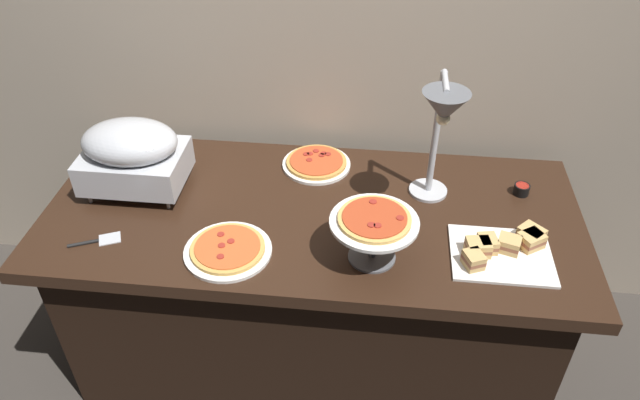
% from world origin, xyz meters
% --- Properties ---
extents(ground_plane, '(8.00, 8.00, 0.00)m').
position_xyz_m(ground_plane, '(0.00, 0.00, 0.00)').
color(ground_plane, '#38332D').
extents(back_wall, '(4.40, 0.04, 2.40)m').
position_xyz_m(back_wall, '(0.00, 0.50, 1.20)').
color(back_wall, tan).
rests_on(back_wall, ground_plane).
extents(buffet_table, '(1.90, 0.84, 0.76)m').
position_xyz_m(buffet_table, '(0.00, 0.00, 0.39)').
color(buffet_table, black).
rests_on(buffet_table, ground_plane).
extents(chafing_dish, '(0.36, 0.27, 0.27)m').
position_xyz_m(chafing_dish, '(-0.66, 0.07, 0.91)').
color(chafing_dish, '#B7BABF').
rests_on(chafing_dish, buffet_table).
extents(heat_lamp, '(0.15, 0.29, 0.49)m').
position_xyz_m(heat_lamp, '(0.41, 0.04, 1.14)').
color(heat_lamp, '#B7BABF').
rests_on(heat_lamp, buffet_table).
extents(pizza_plate_front, '(0.27, 0.27, 0.03)m').
position_xyz_m(pizza_plate_front, '(-0.02, 0.28, 0.77)').
color(pizza_plate_front, white).
rests_on(pizza_plate_front, buffet_table).
extents(pizza_plate_center, '(0.29, 0.29, 0.03)m').
position_xyz_m(pizza_plate_center, '(-0.25, -0.25, 0.77)').
color(pizza_plate_center, white).
rests_on(pizza_plate_center, buffet_table).
extents(pizza_plate_raised_stand, '(0.28, 0.28, 0.17)m').
position_xyz_m(pizza_plate_raised_stand, '(0.22, -0.22, 0.90)').
color(pizza_plate_raised_stand, '#595B60').
rests_on(pizza_plate_raised_stand, buffet_table).
extents(sandwich_platter, '(0.32, 0.26, 0.06)m').
position_xyz_m(sandwich_platter, '(0.64, -0.15, 0.78)').
color(sandwich_platter, white).
rests_on(sandwich_platter, buffet_table).
extents(sauce_cup_near, '(0.06, 0.06, 0.04)m').
position_xyz_m(sauce_cup_near, '(0.75, 0.18, 0.78)').
color(sauce_cup_near, black).
rests_on(sauce_cup_near, buffet_table).
extents(serving_spatula, '(0.17, 0.10, 0.01)m').
position_xyz_m(serving_spatula, '(-0.69, -0.24, 0.76)').
color(serving_spatula, '#B7BABF').
rests_on(serving_spatula, buffet_table).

